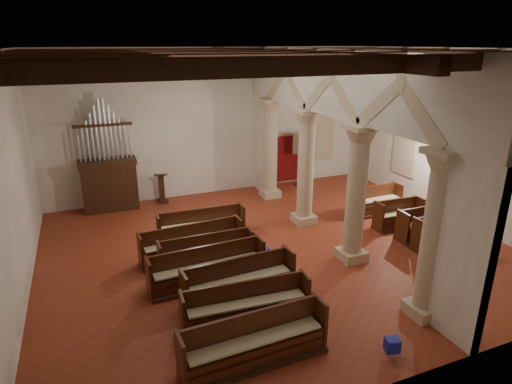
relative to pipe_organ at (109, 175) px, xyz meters
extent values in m
plane|color=maroon|center=(4.50, -5.50, -1.37)|extent=(14.00, 14.00, 0.00)
plane|color=black|center=(4.50, -5.50, 4.63)|extent=(14.00, 14.00, 0.00)
cube|color=white|center=(4.50, 0.50, 1.63)|extent=(14.00, 0.02, 6.00)
cube|color=white|center=(4.50, -11.50, 1.63)|extent=(14.00, 0.02, 6.00)
cube|color=white|center=(-2.50, -5.50, 1.63)|extent=(0.02, 12.00, 6.00)
cube|color=white|center=(11.50, -5.50, 1.63)|extent=(0.02, 12.00, 6.00)
cube|color=beige|center=(6.30, -10.00, -1.22)|extent=(0.75, 0.75, 0.30)
cylinder|color=beige|center=(6.30, -10.00, 0.58)|extent=(0.56, 0.56, 3.30)
cube|color=beige|center=(6.30, -7.00, -1.22)|extent=(0.75, 0.75, 0.30)
cylinder|color=beige|center=(6.30, -7.00, 0.58)|extent=(0.56, 0.56, 3.30)
cube|color=beige|center=(6.30, -4.00, -1.22)|extent=(0.75, 0.75, 0.30)
cylinder|color=beige|center=(6.30, -4.00, 0.58)|extent=(0.56, 0.56, 3.30)
cube|color=beige|center=(6.30, -1.00, -1.22)|extent=(0.75, 0.75, 0.30)
cylinder|color=beige|center=(6.30, -1.00, 0.58)|extent=(0.56, 0.56, 3.30)
cube|color=white|center=(6.30, -5.50, 3.66)|extent=(0.25, 11.90, 1.93)
cube|color=#2C644B|center=(11.48, -7.00, 0.83)|extent=(0.03, 1.00, 2.20)
cube|color=#2C644B|center=(11.48, -3.00, 0.83)|extent=(0.03, 1.00, 2.20)
cube|color=#2C644B|center=(9.50, 0.48, 0.83)|extent=(1.00, 0.03, 2.20)
cube|color=#392112|center=(0.00, 0.00, -0.47)|extent=(2.00, 0.80, 1.80)
cube|color=#392112|center=(0.00, 0.00, 0.53)|extent=(2.10, 0.85, 0.20)
cube|color=#362611|center=(1.96, 0.00, -1.32)|extent=(0.54, 0.54, 0.10)
cube|color=#362611|center=(1.96, 0.00, -0.80)|extent=(0.26, 0.26, 1.14)
cube|color=#362611|center=(1.96, -0.08, -0.18)|extent=(0.58, 0.49, 0.20)
cube|color=maroon|center=(8.00, 0.42, -0.22)|extent=(1.60, 0.06, 2.10)
cylinder|color=gold|center=(8.00, 0.40, 0.88)|extent=(1.80, 0.04, 0.04)
cone|color=#392112|center=(8.07, -0.07, -1.31)|extent=(0.39, 0.39, 0.13)
cylinder|color=gold|center=(8.07, -0.07, -0.09)|extent=(0.04, 0.04, 2.57)
cylinder|color=gold|center=(8.07, -0.07, 1.09)|extent=(0.05, 0.75, 0.03)
cube|color=navy|center=(8.07, -0.09, 0.55)|extent=(0.59, 0.04, 0.91)
cube|color=navy|center=(4.69, -10.84, -1.12)|extent=(0.35, 0.31, 0.29)
cube|color=navy|center=(3.34, -8.17, -1.10)|extent=(0.41, 0.37, 0.34)
cube|color=navy|center=(3.85, -6.07, -1.13)|extent=(0.30, 0.25, 0.28)
cylinder|color=silver|center=(2.34, -9.26, -1.21)|extent=(0.99, 0.43, 0.10)
cylinder|color=silver|center=(2.62, -9.44, -1.21)|extent=(1.08, 0.26, 0.11)
cube|color=#392112|center=(1.97, -9.98, -1.32)|extent=(3.09, 0.84, 0.10)
cube|color=#4C1A10|center=(1.97, -10.03, -1.03)|extent=(2.93, 0.52, 0.47)
cube|color=#4C1A10|center=(1.97, -9.80, -0.78)|extent=(2.92, 0.18, 0.98)
cube|color=#4C1A10|center=(0.47, -9.96, -0.78)|extent=(0.10, 0.62, 0.98)
cube|color=#4C1A10|center=(3.47, -9.96, -0.78)|extent=(0.10, 0.62, 0.98)
cube|color=#C4BA90|center=(1.97, -10.03, -0.78)|extent=(2.81, 0.48, 0.05)
cube|color=#392112|center=(2.29, -8.67, -1.32)|extent=(3.03, 0.87, 0.09)
cube|color=#4D1910|center=(2.29, -8.72, -1.06)|extent=(2.86, 0.57, 0.43)
cube|color=#4D1910|center=(2.29, -8.50, -0.83)|extent=(2.84, 0.26, 0.90)
cube|color=#4D1910|center=(0.83, -8.66, -0.83)|extent=(0.11, 0.57, 0.90)
cube|color=#4D1910|center=(3.75, -8.66, -0.83)|extent=(0.11, 0.57, 0.90)
cube|color=#C4BA90|center=(2.29, -8.72, -0.83)|extent=(2.74, 0.53, 0.05)
cube|color=#392112|center=(2.47, -7.73, -1.32)|extent=(2.94, 0.89, 0.10)
cube|color=#502811|center=(2.47, -7.78, -1.04)|extent=(2.77, 0.57, 0.46)
cube|color=#502811|center=(2.47, -7.54, -0.78)|extent=(2.75, 0.23, 0.98)
cube|color=#502811|center=(1.05, -7.71, -0.78)|extent=(0.11, 0.62, 0.98)
cube|color=#502811|center=(3.89, -7.71, -0.78)|extent=(0.11, 0.62, 0.98)
cube|color=#C4BA90|center=(2.47, -7.78, -0.78)|extent=(2.66, 0.52, 0.05)
cube|color=#392112|center=(1.93, -6.73, -1.32)|extent=(3.18, 0.85, 0.10)
cube|color=#532511|center=(1.93, -6.78, -1.04)|extent=(3.01, 0.54, 0.45)
cube|color=#532511|center=(1.93, -6.55, -0.79)|extent=(3.00, 0.20, 0.96)
cube|color=#532511|center=(0.39, -6.71, -0.79)|extent=(0.10, 0.61, 0.96)
cube|color=#532511|center=(3.47, -6.71, -0.79)|extent=(0.10, 0.61, 0.96)
cube|color=#C4BA90|center=(1.93, -6.78, -0.79)|extent=(2.89, 0.49, 0.05)
cube|color=#392112|center=(2.16, -5.85, -1.32)|extent=(2.73, 0.66, 0.09)
cube|color=#48270F|center=(2.16, -5.90, -1.07)|extent=(2.58, 0.38, 0.42)
cube|color=#48270F|center=(2.16, -5.68, -0.83)|extent=(2.58, 0.07, 0.89)
cube|color=#48270F|center=(0.83, -5.83, -0.83)|extent=(0.07, 0.56, 0.89)
cube|color=#48270F|center=(3.49, -5.83, -0.83)|extent=(0.07, 0.56, 0.89)
cube|color=#C4BA90|center=(2.16, -5.90, -0.83)|extent=(2.48, 0.34, 0.05)
cube|color=#392112|center=(1.92, -5.08, -1.32)|extent=(3.15, 0.88, 0.10)
cube|color=#44120E|center=(1.92, -5.13, -1.05)|extent=(2.98, 0.58, 0.44)
cube|color=#44120E|center=(1.92, -4.91, -0.81)|extent=(2.96, 0.26, 0.93)
cube|color=#44120E|center=(0.40, -5.06, -0.81)|extent=(0.11, 0.59, 0.93)
cube|color=#44120E|center=(3.44, -5.06, -0.81)|extent=(0.11, 0.59, 0.93)
cube|color=#C4BA90|center=(1.92, -5.13, -0.81)|extent=(2.86, 0.53, 0.05)
cube|color=#392112|center=(2.55, -3.88, -1.32)|extent=(2.89, 0.77, 0.09)
cube|color=#4D2510|center=(2.55, -3.93, -1.06)|extent=(2.73, 0.48, 0.43)
cube|color=#4D2510|center=(2.55, -3.71, -0.83)|extent=(2.72, 0.17, 0.90)
cube|color=#4D2510|center=(1.15, -3.87, -0.83)|extent=(0.09, 0.57, 0.90)
cube|color=#4D2510|center=(3.95, -3.87, -0.83)|extent=(0.09, 0.57, 0.90)
cube|color=#C4BA90|center=(2.55, -3.93, -0.83)|extent=(2.62, 0.44, 0.05)
cube|color=#392112|center=(9.35, -7.42, -1.32)|extent=(1.96, 0.83, 0.10)
cube|color=#49260F|center=(9.35, -7.47, -1.03)|extent=(1.79, 0.50, 0.47)
cube|color=#49260F|center=(9.35, -7.23, -0.77)|extent=(1.78, 0.16, 1.00)
cube|color=#49260F|center=(8.42, -7.39, -0.77)|extent=(0.10, 0.63, 1.00)
cube|color=#49260F|center=(10.27, -7.39, -0.77)|extent=(0.10, 0.63, 1.00)
cube|color=#C4BA90|center=(9.35, -7.47, -0.77)|extent=(1.72, 0.46, 0.05)
cube|color=#392112|center=(9.40, -6.68, -1.32)|extent=(2.00, 0.74, 0.10)
cube|color=#461D0F|center=(9.40, -6.73, -1.04)|extent=(1.84, 0.43, 0.46)
cube|color=#461D0F|center=(9.40, -6.50, -0.79)|extent=(1.84, 0.10, 0.96)
cube|color=#461D0F|center=(8.44, -6.66, -0.79)|extent=(0.08, 0.61, 0.96)
cube|color=#461D0F|center=(10.36, -6.66, -0.79)|extent=(0.08, 0.61, 0.96)
cube|color=#C4BA90|center=(9.40, -6.73, -0.79)|extent=(1.77, 0.39, 0.05)
cube|color=#392112|center=(9.16, -5.64, -1.32)|extent=(1.78, 0.73, 0.10)
cube|color=#47230F|center=(9.16, -5.69, -1.06)|extent=(1.62, 0.43, 0.44)
cube|color=#47230F|center=(9.16, -5.46, -0.81)|extent=(1.61, 0.11, 0.92)
cube|color=#47230F|center=(8.31, -5.62, -0.81)|extent=(0.08, 0.58, 0.92)
cube|color=#47230F|center=(10.00, -5.62, -0.81)|extent=(0.08, 0.58, 0.92)
cube|color=#C4BA90|center=(9.16, -5.69, -0.81)|extent=(1.55, 0.39, 0.05)
cube|color=#392112|center=(9.24, -4.27, -1.32)|extent=(2.03, 0.77, 0.10)
cube|color=#45200E|center=(9.24, -4.32, -1.04)|extent=(1.88, 0.46, 0.46)
cube|color=#45200E|center=(9.24, -4.09, -0.78)|extent=(1.87, 0.12, 0.97)
cube|color=#45200E|center=(8.27, -4.25, -0.78)|extent=(0.09, 0.61, 0.97)
cube|color=#45200E|center=(10.21, -4.25, -0.78)|extent=(0.09, 0.61, 0.97)
cube|color=#C4BA90|center=(9.24, -4.32, -0.78)|extent=(1.80, 0.41, 0.05)
camera|label=1|loc=(-0.68, -16.53, 4.79)|focal=30.00mm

